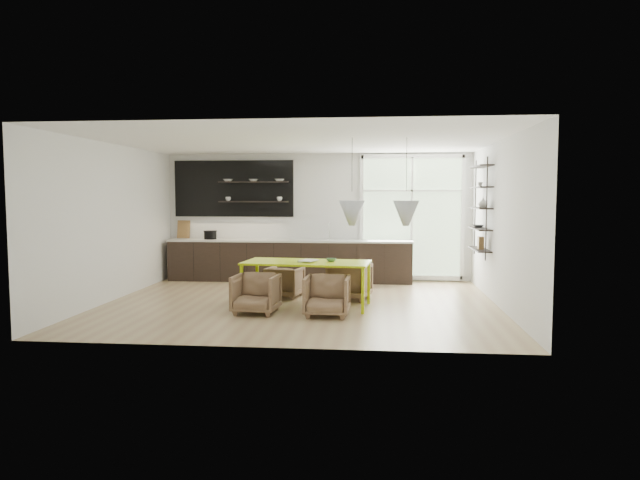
{
  "coord_description": "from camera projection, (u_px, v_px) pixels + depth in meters",
  "views": [
    {
      "loc": [
        1.37,
        -10.06,
        1.95
      ],
      "look_at": [
        0.3,
        0.6,
        1.1
      ],
      "focal_mm": 32.0,
      "sensor_mm": 36.0,
      "label": 1
    }
  ],
  "objects": [
    {
      "name": "room",
      "position": [
        337.0,
        220.0,
        11.19
      ],
      "size": [
        7.02,
        6.01,
        2.91
      ],
      "color": "tan",
      "rests_on": "ground"
    },
    {
      "name": "kitchen_run",
      "position": [
        286.0,
        255.0,
        12.96
      ],
      "size": [
        5.54,
        0.69,
        2.75
      ],
      "color": "black",
      "rests_on": "ground"
    },
    {
      "name": "right_shelving",
      "position": [
        481.0,
        211.0,
        10.97
      ],
      "size": [
        0.26,
        1.22,
        1.9
      ],
      "color": "black",
      "rests_on": "ground"
    },
    {
      "name": "dining_table",
      "position": [
        307.0,
        265.0,
        9.94
      ],
      "size": [
        2.26,
        1.18,
        0.8
      ],
      "rotation": [
        0.0,
        0.0,
        -0.09
      ],
      "color": "#A4C401",
      "rests_on": "ground"
    },
    {
      "name": "armchair_back_left",
      "position": [
        285.0,
        282.0,
        10.91
      ],
      "size": [
        0.74,
        0.76,
        0.59
      ],
      "primitive_type": "imported",
      "rotation": [
        0.0,
        0.0,
        2.95
      ],
      "color": "#7E6146",
      "rests_on": "ground"
    },
    {
      "name": "armchair_back_right",
      "position": [
        350.0,
        281.0,
        10.68
      ],
      "size": [
        0.87,
        0.89,
        0.68
      ],
      "primitive_type": "imported",
      "rotation": [
        0.0,
        0.0,
        2.93
      ],
      "color": "#7E6146",
      "rests_on": "ground"
    },
    {
      "name": "armchair_front_left",
      "position": [
        256.0,
        294.0,
        9.4
      ],
      "size": [
        0.75,
        0.77,
        0.66
      ],
      "primitive_type": "imported",
      "rotation": [
        0.0,
        0.0,
        -0.07
      ],
      "color": "#7E6146",
      "rests_on": "ground"
    },
    {
      "name": "armchair_front_right",
      "position": [
        327.0,
        296.0,
        9.19
      ],
      "size": [
        0.72,
        0.74,
        0.66
      ],
      "primitive_type": "imported",
      "rotation": [
        0.0,
        0.0,
        -0.02
      ],
      "color": "#7E6146",
      "rests_on": "ground"
    },
    {
      "name": "wire_stool",
      "position": [
        246.0,
        289.0,
        10.03
      ],
      "size": [
        0.38,
        0.38,
        0.48
      ],
      "rotation": [
        0.0,
        0.0,
        -0.02
      ],
      "color": "black",
      "rests_on": "ground"
    },
    {
      "name": "table_book",
      "position": [
        302.0,
        261.0,
        9.94
      ],
      "size": [
        0.36,
        0.41,
        0.03
      ],
      "primitive_type": "imported",
      "rotation": [
        0.0,
        0.0,
        -0.36
      ],
      "color": "white",
      "rests_on": "dining_table"
    },
    {
      "name": "table_bowl",
      "position": [
        331.0,
        260.0,
        9.93
      ],
      "size": [
        0.19,
        0.19,
        0.05
      ],
      "primitive_type": "imported",
      "rotation": [
        0.0,
        0.0,
        0.09
      ],
      "color": "#487350",
      "rests_on": "dining_table"
    }
  ]
}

